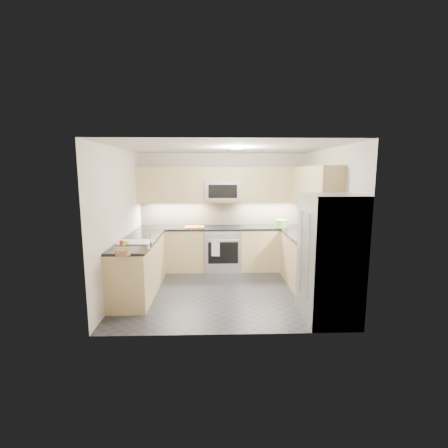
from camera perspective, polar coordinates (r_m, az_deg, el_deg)
floor at (r=5.93m, az=0.10°, el=-11.58°), size 3.60×3.20×0.00m
ceiling at (r=5.57m, az=0.11°, el=13.27°), size 3.60×3.20×0.02m
wall_back at (r=7.20m, az=-0.30°, el=2.36°), size 3.60×0.02×2.50m
wall_front at (r=4.04m, az=0.84°, el=-2.98°), size 3.60×0.02×2.50m
wall_left at (r=5.84m, az=-17.83°, el=0.34°), size 0.02×3.20×2.50m
wall_right at (r=5.95m, az=17.70°, el=0.50°), size 0.02×3.20×2.50m
base_cab_back_left at (r=7.10m, az=-9.08°, el=-4.41°), size 1.42×0.60×0.90m
base_cab_back_right at (r=7.16m, az=8.55°, el=-4.29°), size 1.42×0.60×0.90m
base_cab_right at (r=6.17m, az=14.23°, el=-6.67°), size 0.60×1.70×0.90m
base_cab_peninsula at (r=5.94m, az=-14.64°, el=-7.29°), size 0.60×2.00×0.90m
countertop_back_left at (r=7.01m, az=-9.18°, el=-0.67°), size 1.42×0.63×0.04m
countertop_back_right at (r=7.06m, az=8.64°, el=-0.58°), size 1.42×0.63×0.04m
countertop_right at (r=6.06m, az=14.40°, el=-2.38°), size 0.63×1.70×0.04m
countertop_peninsula at (r=5.82m, az=-14.83°, el=-2.85°), size 0.63×2.00×0.04m
upper_cab_back at (r=6.98m, az=-0.27°, el=6.89°), size 3.60×0.35×0.75m
upper_cab_right at (r=6.10m, az=15.55°, el=6.23°), size 0.35×1.95×0.75m
backsplash_back at (r=7.20m, az=-0.30°, el=1.92°), size 3.60×0.01×0.51m
backsplash_right at (r=6.38m, az=16.31°, el=0.62°), size 0.01×2.30×0.51m
gas_range at (r=7.02m, az=-0.23°, el=-4.41°), size 0.76×0.65×0.91m
range_cooktop at (r=6.93m, az=-0.23°, el=-0.71°), size 0.76×0.65×0.03m
oven_door_glass at (r=6.70m, az=-0.15°, el=-5.11°), size 0.62×0.02×0.45m
oven_handle at (r=6.62m, az=-0.15°, el=-2.89°), size 0.60×0.02×0.02m
microwave at (r=6.96m, az=-0.26°, el=5.85°), size 0.76×0.40×0.40m
microwave_door at (r=6.76m, az=-0.22°, el=5.75°), size 0.60×0.01×0.28m
refrigerator at (r=4.84m, az=18.08°, el=-5.66°), size 0.70×0.90×1.80m
fridge_handle_left at (r=4.55m, az=14.46°, el=-5.79°), size 0.02×0.02×1.20m
fridge_handle_right at (r=4.89m, az=13.29°, el=-4.72°), size 0.02×0.02×1.20m
sink_basin at (r=5.60m, az=-15.38°, el=-3.78°), size 0.52×0.38×0.16m
faucet at (r=5.50m, az=-12.84°, el=-1.77°), size 0.03×0.03×0.28m
utensil_bowl at (r=6.98m, az=10.03°, el=0.10°), size 0.32×0.32×0.16m
cutting_board at (r=6.93m, az=-5.20°, el=-0.48°), size 0.43×0.32×0.01m
fruit_basket at (r=4.81m, az=-17.34°, el=-4.76°), size 0.24×0.24×0.08m
fruit_apple at (r=5.08m, az=-17.49°, el=-3.16°), size 0.08×0.08×0.08m
fruit_pear at (r=5.02m, az=-16.75°, el=-3.26°), size 0.07×0.07×0.07m
dish_towel_check at (r=6.64m, az=-1.49°, el=-4.37°), size 0.17×0.04×0.31m
fruit_orange at (r=4.95m, az=-17.22°, el=-3.47°), size 0.06×0.06×0.06m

